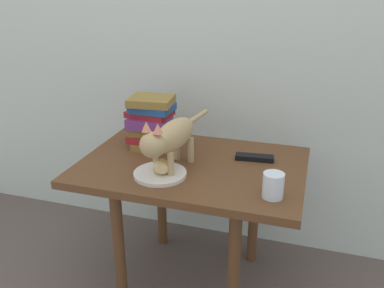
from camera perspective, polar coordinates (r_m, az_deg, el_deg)
The scene contains 9 objects.
ground_plane at distance 1.90m, azimuth -0.00°, elevation -18.28°, with size 6.00×6.00×0.00m, color brown.
back_panel at distance 1.86m, azimuth 4.03°, elevation 18.00°, with size 4.00×0.04×2.20m, color silver.
side_table at distance 1.63m, azimuth -0.00°, elevation -5.05°, with size 0.86×0.59×0.56m.
plate at distance 1.50m, azimuth -4.45°, elevation -4.14°, with size 0.19×0.19×0.01m, color silver.
bread_roll at distance 1.48m, azimuth -4.24°, elevation -3.13°, with size 0.08×0.06×0.05m, color #E0BC7A.
cat at distance 1.48m, azimuth -3.02°, elevation 0.91°, with size 0.13×0.48×0.23m.
book_stack at distance 1.72m, azimuth -5.61°, elevation 3.00°, with size 0.20×0.17×0.22m.
candle_jar at distance 1.37m, azimuth 11.18°, elevation -5.83°, with size 0.07×0.07×0.08m.
tv_remote at distance 1.64m, azimuth 8.67°, elevation -1.87°, with size 0.15×0.04×0.02m, color black.
Camera 1 is at (0.43, -1.38, 1.23)m, focal length 38.44 mm.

